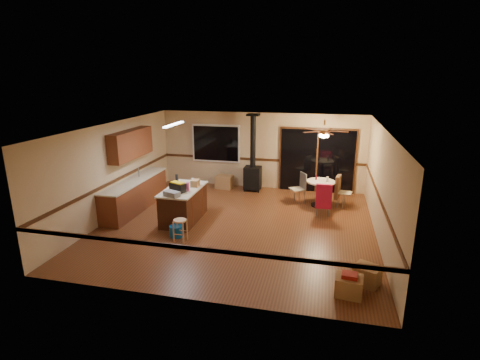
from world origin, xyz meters
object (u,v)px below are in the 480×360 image
(kitchen_island, at_px, (184,204))
(chair_near, at_px, (324,196))
(wood_stove, at_px, (253,170))
(box_under_window, at_px, (224,182))
(box_corner_a, at_px, (349,286))
(toolbox_grey, at_px, (172,194))
(box_corner_b, at_px, (367,275))
(dining_table, at_px, (321,189))
(chair_right, at_px, (339,187))
(bar_stool, at_px, (180,230))
(chair_left, at_px, (300,184))
(toolbox_black, at_px, (178,187))
(blue_bucket, at_px, (176,231))

(kitchen_island, bearing_deg, chair_near, 16.85)
(wood_stove, height_order, box_under_window, wood_stove)
(box_corner_a, bearing_deg, wood_stove, 116.83)
(toolbox_grey, xyz_separation_m, box_corner_b, (4.60, -1.59, -0.78))
(dining_table, height_order, chair_right, chair_right)
(wood_stove, xyz_separation_m, bar_stool, (-0.89, -4.34, -0.45))
(chair_left, distance_m, box_corner_a, 5.04)
(dining_table, bearing_deg, kitchen_island, -150.84)
(kitchen_island, relative_size, chair_right, 2.40)
(toolbox_grey, distance_m, bar_stool, 1.02)
(chair_near, height_order, box_corner_b, chair_near)
(wood_stove, bearing_deg, toolbox_black, -111.62)
(box_under_window, xyz_separation_m, box_corner_b, (4.28, -5.35, -0.04))
(bar_stool, bearing_deg, wood_stove, 78.42)
(bar_stool, height_order, chair_near, chair_near)
(box_corner_a, bearing_deg, chair_right, 91.35)
(blue_bucket, bearing_deg, toolbox_black, 106.93)
(kitchen_island, bearing_deg, chair_right, 26.94)
(chair_left, distance_m, box_under_window, 2.87)
(box_corner_a, bearing_deg, kitchen_island, 147.21)
(kitchen_island, xyz_separation_m, chair_right, (4.10, 2.09, 0.14))
(chair_left, relative_size, box_corner_a, 1.16)
(kitchen_island, relative_size, blue_bucket, 5.01)
(box_corner_b, bearing_deg, toolbox_grey, 160.97)
(kitchen_island, xyz_separation_m, toolbox_grey, (-0.03, -0.67, 0.51))
(kitchen_island, bearing_deg, dining_table, 29.16)
(wood_stove, relative_size, box_under_window, 4.52)
(blue_bucket, distance_m, box_under_window, 4.16)
(chair_left, height_order, box_under_window, chair_left)
(box_under_window, bearing_deg, blue_bucket, -91.06)
(kitchen_island, distance_m, wood_stove, 3.33)
(wood_stove, relative_size, bar_stool, 4.59)
(chair_right, distance_m, box_under_window, 3.97)
(box_under_window, bearing_deg, chair_near, -30.28)
(bar_stool, xyz_separation_m, box_under_window, (-0.12, 4.39, -0.05))
(chair_left, bearing_deg, dining_table, -14.19)
(blue_bucket, bearing_deg, chair_near, 32.06)
(toolbox_grey, xyz_separation_m, chair_right, (4.13, 2.75, -0.36))
(bar_stool, height_order, blue_bucket, bar_stool)
(toolbox_black, relative_size, box_corner_b, 0.90)
(chair_near, bearing_deg, bar_stool, -143.73)
(toolbox_grey, distance_m, box_corner_b, 4.93)
(wood_stove, distance_m, box_corner_a, 6.49)
(dining_table, bearing_deg, bar_stool, -133.99)
(wood_stove, height_order, toolbox_grey, wood_stove)
(kitchen_island, height_order, toolbox_black, toolbox_black)
(toolbox_grey, bearing_deg, blue_bucket, -58.40)
(blue_bucket, relative_size, dining_table, 0.40)
(bar_stool, bearing_deg, box_under_window, 91.61)
(box_corner_b, bearing_deg, chair_near, 104.69)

